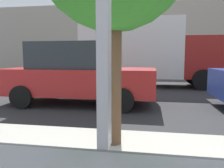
{
  "coord_description": "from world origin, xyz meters",
  "views": [
    {
      "loc": [
        0.2,
        -0.86,
        1.41
      ],
      "look_at": [
        -0.43,
        2.76,
        0.97
      ],
      "focal_mm": 36.04,
      "sensor_mm": 36.0,
      "label": 1
    }
  ],
  "objects": [
    {
      "name": "parked_car_red",
      "position": [
        -1.97,
        5.67,
        0.92
      ],
      "size": [
        4.5,
        2.05,
        1.85
      ],
      "color": "red",
      "rests_on": "ground"
    },
    {
      "name": "box_truck",
      "position": [
        -0.08,
        10.31,
        1.71
      ],
      "size": [
        6.51,
        2.44,
        3.21
      ],
      "color": "silver",
      "rests_on": "ground"
    },
    {
      "name": "building_facade_far",
      "position": [
        0.0,
        18.18,
        2.89
      ],
      "size": [
        28.0,
        1.2,
        5.78
      ],
      "primitive_type": "cube",
      "color": "#A89E8E",
      "rests_on": "ground"
    },
    {
      "name": "ground_plane",
      "position": [
        0.0,
        8.0,
        0.0
      ],
      "size": [
        60.0,
        60.0,
        0.0
      ],
      "primitive_type": "plane",
      "color": "#2D2D30"
    }
  ]
}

